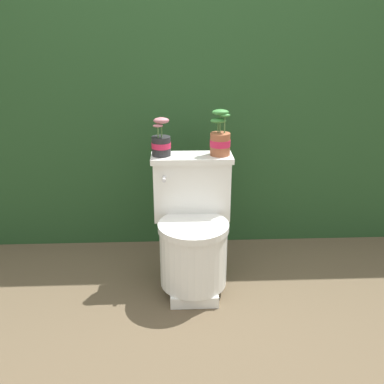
{
  "coord_description": "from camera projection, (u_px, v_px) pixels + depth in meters",
  "views": [
    {
      "loc": [
        -0.1,
        -2.08,
        1.39
      ],
      "look_at": [
        -0.0,
        0.06,
        0.56
      ],
      "focal_mm": 40.0,
      "sensor_mm": 36.0,
      "label": 1
    }
  ],
  "objects": [
    {
      "name": "potted_plant_midleft",
      "position": [
        220.0,
        139.0,
        2.3
      ],
      "size": [
        0.11,
        0.11,
        0.25
      ],
      "color": "#9E5638",
      "rests_on": "toilet"
    },
    {
      "name": "toilet",
      "position": [
        192.0,
        233.0,
        2.34
      ],
      "size": [
        0.45,
        0.49,
        0.73
      ],
      "color": "white",
      "rests_on": "ground"
    },
    {
      "name": "ground_plane",
      "position": [
        193.0,
        287.0,
        2.44
      ],
      "size": [
        12.0,
        12.0,
        0.0
      ],
      "primitive_type": "plane",
      "color": "brown"
    },
    {
      "name": "hedge_backdrop",
      "position": [
        187.0,
        104.0,
        3.01
      ],
      "size": [
        4.28,
        0.78,
        1.75
      ],
      "color": "#234723",
      "rests_on": "ground"
    },
    {
      "name": "potted_plant_left",
      "position": [
        161.0,
        142.0,
        2.3
      ],
      "size": [
        0.11,
        0.11,
        0.21
      ],
      "color": "#262628",
      "rests_on": "toilet"
    }
  ]
}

